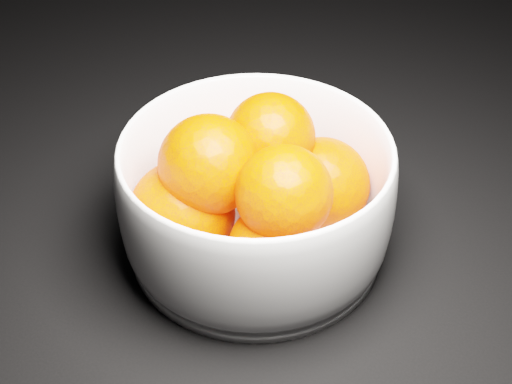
% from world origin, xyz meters
% --- Properties ---
extents(ground, '(3.00, 3.00, 0.00)m').
position_xyz_m(ground, '(0.00, 0.00, 0.00)').
color(ground, black).
rests_on(ground, ground).
extents(bowl, '(0.24, 0.24, 0.12)m').
position_xyz_m(bowl, '(-0.01, -0.08, 0.06)').
color(bowl, white).
rests_on(bowl, ground).
extents(orange_pile, '(0.19, 0.18, 0.13)m').
position_xyz_m(orange_pile, '(-0.02, -0.08, 0.07)').
color(orange_pile, '#EA3300').
rests_on(orange_pile, bowl).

